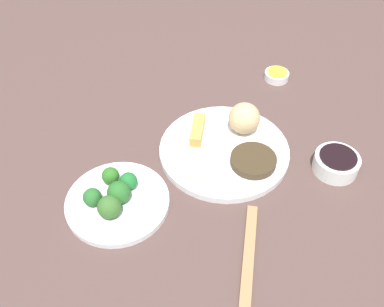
% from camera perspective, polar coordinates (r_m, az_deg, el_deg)
% --- Properties ---
extents(tabletop, '(2.20, 2.20, 0.02)m').
position_cam_1_polar(tabletop, '(1.00, 2.55, 0.30)').
color(tabletop, '#513A36').
rests_on(tabletop, ground).
extents(main_plate, '(0.29, 0.29, 0.02)m').
position_cam_1_polar(main_plate, '(0.98, 4.23, 0.39)').
color(main_plate, white).
rests_on(main_plate, tabletop).
extents(rice_scoop, '(0.07, 0.07, 0.07)m').
position_cam_1_polar(rice_scoop, '(1.00, 6.87, 4.61)').
color(rice_scoop, tan).
rests_on(rice_scoop, main_plate).
extents(spring_roll, '(0.05, 0.09, 0.02)m').
position_cam_1_polar(spring_roll, '(1.00, 0.73, 3.12)').
color(spring_roll, '#D99247').
rests_on(spring_roll, main_plate).
extents(crab_rangoon_wonton, '(0.09, 0.09, 0.01)m').
position_cam_1_polar(crab_rangoon_wonton, '(0.92, 1.59, -1.60)').
color(crab_rangoon_wonton, beige).
rests_on(crab_rangoon_wonton, main_plate).
extents(stir_fry_heap, '(0.10, 0.10, 0.02)m').
position_cam_1_polar(stir_fry_heap, '(0.94, 8.05, -0.91)').
color(stir_fry_heap, '#3E2F1C').
rests_on(stir_fry_heap, main_plate).
extents(broccoli_plate, '(0.21, 0.21, 0.01)m').
position_cam_1_polar(broccoli_plate, '(0.89, -9.73, -6.31)').
color(broccoli_plate, white).
rests_on(broccoli_plate, tabletop).
extents(broccoli_floret_0, '(0.05, 0.05, 0.05)m').
position_cam_1_polar(broccoli_floret_0, '(0.85, -10.82, -6.91)').
color(broccoli_floret_0, '#366528').
rests_on(broccoli_floret_0, broccoli_plate).
extents(broccoli_floret_1, '(0.05, 0.05, 0.05)m').
position_cam_1_polar(broccoli_floret_1, '(0.87, -9.59, -5.05)').
color(broccoli_floret_1, '#286527').
rests_on(broccoli_floret_1, broccoli_plate).
extents(broccoli_floret_2, '(0.04, 0.04, 0.04)m').
position_cam_1_polar(broccoli_floret_2, '(0.88, -12.95, -5.60)').
color(broccoli_floret_2, '#27642A').
rests_on(broccoli_floret_2, broccoli_plate).
extents(broccoli_floret_4, '(0.04, 0.04, 0.04)m').
position_cam_1_polar(broccoli_floret_4, '(0.89, -8.34, -3.60)').
color(broccoli_floret_4, '#206E2E').
rests_on(broccoli_floret_4, broccoli_plate).
extents(broccoli_floret_5, '(0.04, 0.04, 0.04)m').
position_cam_1_polar(broccoli_floret_5, '(0.91, -10.64, -2.89)').
color(broccoli_floret_5, '#2C6A21').
rests_on(broccoli_floret_5, broccoli_plate).
extents(soy_sauce_bowl, '(0.10, 0.10, 0.04)m').
position_cam_1_polar(soy_sauce_bowl, '(0.98, 18.37, -1.25)').
color(soy_sauce_bowl, white).
rests_on(soy_sauce_bowl, tabletop).
extents(soy_sauce_bowl_liquid, '(0.08, 0.08, 0.00)m').
position_cam_1_polar(soy_sauce_bowl_liquid, '(0.97, 18.65, -0.40)').
color(soy_sauce_bowl_liquid, black).
rests_on(soy_sauce_bowl_liquid, soy_sauce_bowl).
extents(sauce_ramekin_hot_mustard, '(0.06, 0.06, 0.02)m').
position_cam_1_polar(sauce_ramekin_hot_mustard, '(1.21, 11.03, 9.99)').
color(sauce_ramekin_hot_mustard, white).
rests_on(sauce_ramekin_hot_mustard, tabletop).
extents(sauce_ramekin_hot_mustard_liquid, '(0.05, 0.05, 0.00)m').
position_cam_1_polar(sauce_ramekin_hot_mustard_liquid, '(1.20, 11.12, 10.46)').
color(sauce_ramekin_hot_mustard_liquid, yellow).
rests_on(sauce_ramekin_hot_mustard_liquid, sauce_ramekin_hot_mustard).
extents(chopsticks_pair, '(0.09, 0.21, 0.01)m').
position_cam_1_polar(chopsticks_pair, '(0.82, 7.46, -12.85)').
color(chopsticks_pair, '#A1774C').
rests_on(chopsticks_pair, tabletop).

